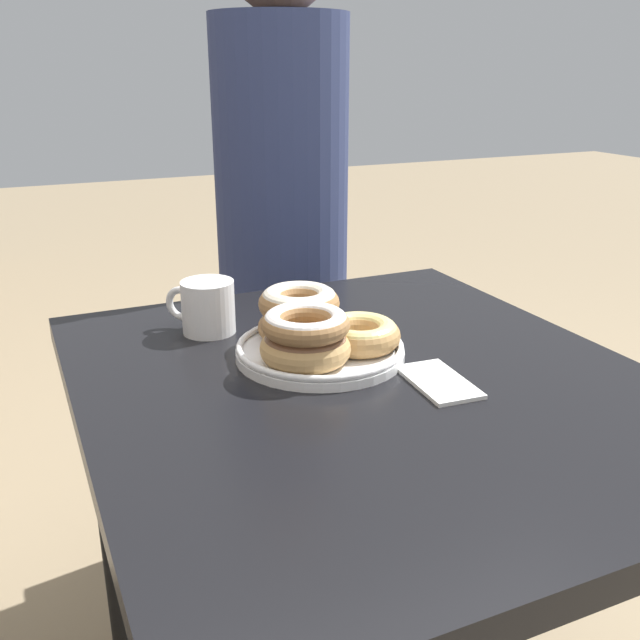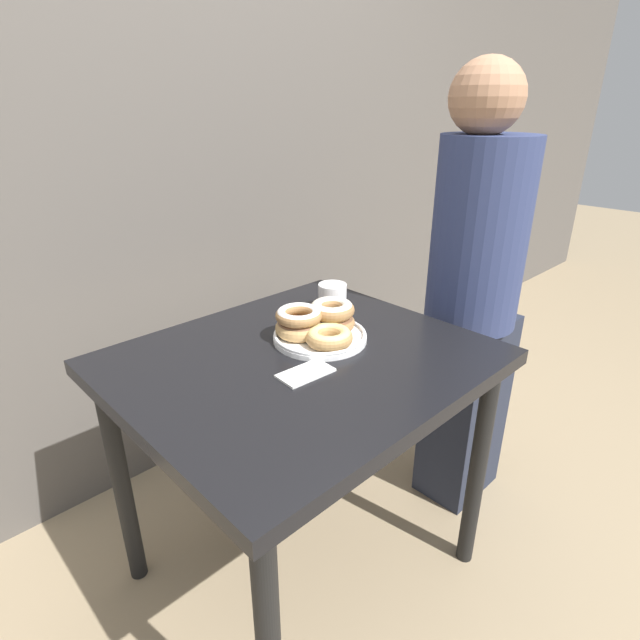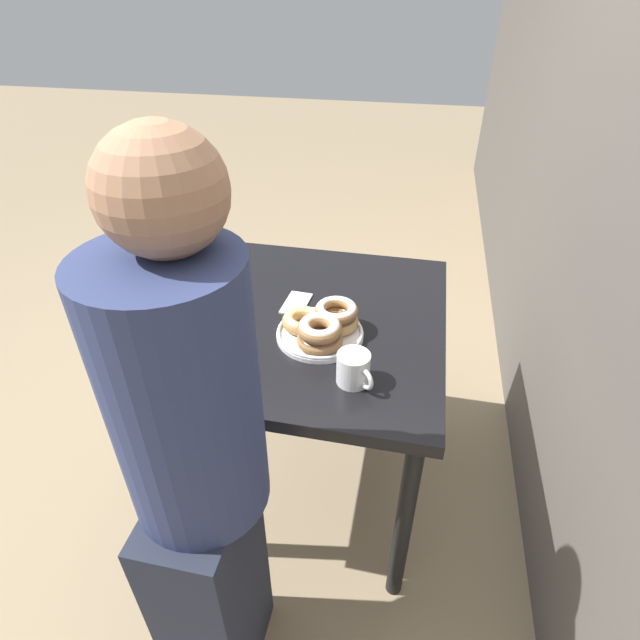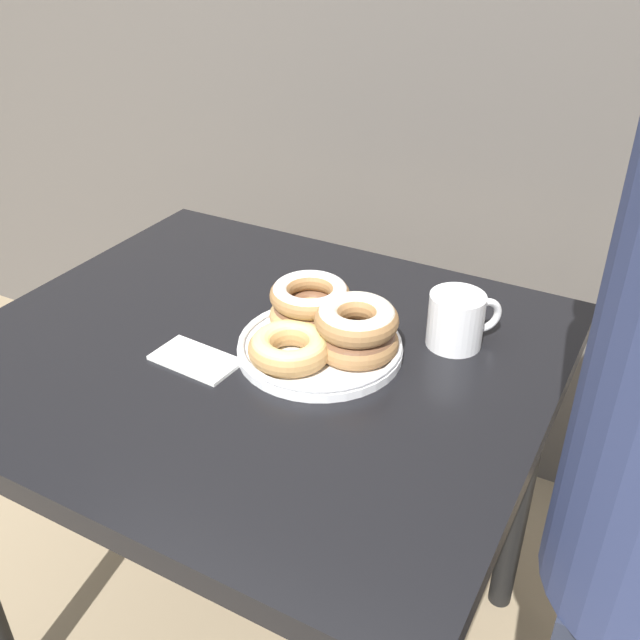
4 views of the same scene
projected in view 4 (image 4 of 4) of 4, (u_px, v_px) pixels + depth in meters
name	position (u px, v px, depth m)	size (l,w,h in m)	color
dining_table	(259.00, 394.00, 1.18)	(0.91, 0.79, 0.75)	black
donut_plate	(323.00, 328.00, 1.10)	(0.27, 0.27, 0.09)	white
coffee_mug	(457.00, 319.00, 1.11)	(0.10, 0.11, 0.09)	white
napkin	(196.00, 360.00, 1.09)	(0.14, 0.08, 0.01)	white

